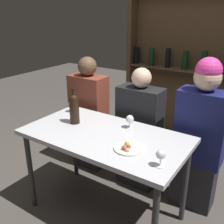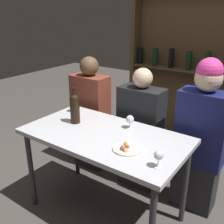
# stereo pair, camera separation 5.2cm
# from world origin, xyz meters

# --- Properties ---
(ground_plane) EXTENTS (10.00, 10.00, 0.00)m
(ground_plane) POSITION_xyz_m (0.00, 0.00, 0.00)
(ground_plane) COLOR #47423D
(dining_table) EXTENTS (1.30, 0.70, 0.77)m
(dining_table) POSITION_xyz_m (0.00, 0.00, 0.69)
(dining_table) COLOR silver
(dining_table) RESTS_ON ground_plane
(wine_rack_wall) EXTENTS (1.63, 0.21, 2.17)m
(wine_rack_wall) POSITION_xyz_m (-0.00, 1.84, 1.11)
(wine_rack_wall) COLOR #4C3823
(wine_rack_wall) RESTS_ON ground_plane
(wine_bottle) EXTENTS (0.08, 0.08, 0.31)m
(wine_bottle) POSITION_xyz_m (-0.33, 0.03, 0.91)
(wine_bottle) COLOR black
(wine_bottle) RESTS_ON dining_table
(wine_glass_0) EXTENTS (0.06, 0.06, 0.11)m
(wine_glass_0) POSITION_xyz_m (0.55, -0.18, 0.85)
(wine_glass_0) COLOR silver
(wine_glass_0) RESTS_ON dining_table
(wine_glass_1) EXTENTS (0.06, 0.06, 0.11)m
(wine_glass_1) POSITION_xyz_m (-0.53, 0.21, 0.85)
(wine_glass_1) COLOR silver
(wine_glass_1) RESTS_ON dining_table
(wine_glass_2) EXTENTS (0.06, 0.06, 0.11)m
(wine_glass_2) POSITION_xyz_m (0.11, 0.21, 0.84)
(wine_glass_2) COLOR silver
(wine_glass_2) RESTS_ON dining_table
(food_plate_0) EXTENTS (0.21, 0.21, 0.04)m
(food_plate_0) POSITION_xyz_m (0.28, -0.11, 0.78)
(food_plate_0) COLOR silver
(food_plate_0) RESTS_ON dining_table
(seated_person_left) EXTENTS (0.39, 0.22, 1.24)m
(seated_person_left) POSITION_xyz_m (-0.60, 0.55, 0.58)
(seated_person_left) COLOR #26262B
(seated_person_left) RESTS_ON ground_plane
(seated_person_center) EXTENTS (0.42, 0.22, 1.20)m
(seated_person_center) POSITION_xyz_m (0.02, 0.55, 0.56)
(seated_person_center) COLOR #26262B
(seated_person_center) RESTS_ON ground_plane
(seated_person_right) EXTENTS (0.40, 0.22, 1.35)m
(seated_person_right) POSITION_xyz_m (0.59, 0.55, 0.66)
(seated_person_right) COLOR #26262B
(seated_person_right) RESTS_ON ground_plane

